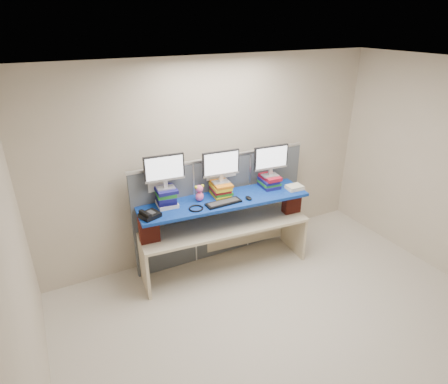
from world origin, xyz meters
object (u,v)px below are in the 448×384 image
monitor_left (164,170)px  desk (224,232)px  blue_board (224,200)px  monitor_right (271,159)px  keyboard (224,203)px  monitor_center (221,165)px  desk_phone (149,215)px

monitor_left → desk: bearing=-9.2°
desk → blue_board: bearing=-174.9°
monitor_right → monitor_left: bearing=180.0°
desk → keyboard: bearing=-114.6°
desk → blue_board: 0.49m
keyboard → blue_board: bearing=58.5°
desk → monitor_center: monitor_center is taller
monitor_left → monitor_right: monitor_left is taller
monitor_center → monitor_right: 0.73m
monitor_center → monitor_right: monitor_center is taller
monitor_right → desk: bearing=-170.9°
blue_board → monitor_center: (0.02, 0.12, 0.45)m
blue_board → monitor_left: bearing=170.8°
blue_board → monitor_right: monitor_right is taller
desk → desk_phone: desk_phone is taller
monitor_left → blue_board: bearing=-9.2°
monitor_center → desk_phone: (-1.03, -0.15, -0.40)m
blue_board → monitor_right: bearing=9.1°
desk → monitor_left: 1.23m
monitor_left → monitor_right: (1.46, -0.13, -0.07)m
keyboard → desk_phone: size_ratio=1.77×
monitor_left → keyboard: bearing=-20.0°
desk → monitor_center: (0.02, 0.12, 0.94)m
monitor_left → keyboard: monitor_left is taller
desk → monitor_center: size_ratio=4.67×
keyboard → desk: bearing=58.5°
desk → monitor_left: size_ratio=4.67×
desk → keyboard: keyboard is taller
monitor_center → desk_phone: monitor_center is taller
monitor_right → blue_board: bearing=-170.9°
blue_board → monitor_right: (0.74, 0.05, 0.43)m
monitor_right → keyboard: size_ratio=1.06×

